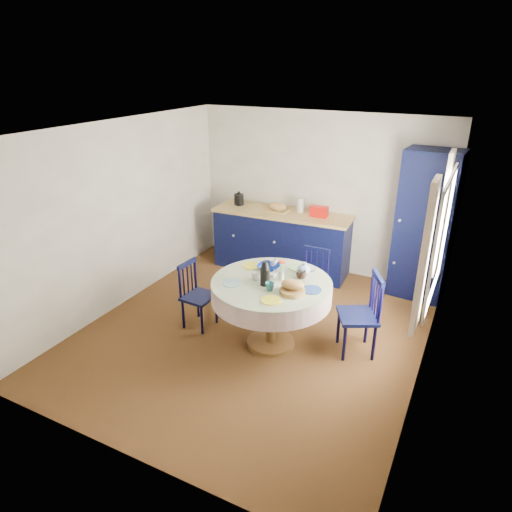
{
  "coord_description": "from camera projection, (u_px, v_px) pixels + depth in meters",
  "views": [
    {
      "loc": [
        2.26,
        -4.39,
        3.17
      ],
      "look_at": [
        -0.06,
        0.2,
        0.96
      ],
      "focal_mm": 32.0,
      "sensor_mm": 36.0,
      "label": 1
    }
  ],
  "objects": [
    {
      "name": "wall_back",
      "position": [
        319.0,
        193.0,
        7.14
      ],
      "size": [
        4.0,
        0.02,
        2.5
      ],
      "primitive_type": "cube",
      "color": "white",
      "rests_on": "floor"
    },
    {
      "name": "floor",
      "position": [
        253.0,
        331.0,
        5.79
      ],
      "size": [
        4.5,
        4.5,
        0.0
      ],
      "primitive_type": "plane",
      "color": "black",
      "rests_on": "ground"
    },
    {
      "name": "ceiling",
      "position": [
        253.0,
        129.0,
        4.8
      ],
      "size": [
        4.5,
        4.5,
        0.0
      ],
      "primitive_type": "plane",
      "rotation": [
        3.14,
        0.0,
        0.0
      ],
      "color": "white",
      "rests_on": "wall_back"
    },
    {
      "name": "chair_right",
      "position": [
        361.0,
        314.0,
        5.21
      ],
      "size": [
        0.58,
        0.59,
        0.99
      ],
      "rotation": [
        0.0,
        0.0,
        -1.09
      ],
      "color": "black",
      "rests_on": "floor"
    },
    {
      "name": "wall_left",
      "position": [
        121.0,
        216.0,
        6.13
      ],
      "size": [
        0.02,
        4.5,
        2.5
      ],
      "primitive_type": "cube",
      "color": "white",
      "rests_on": "floor"
    },
    {
      "name": "kitchen_counter",
      "position": [
        282.0,
        240.0,
        7.34
      ],
      "size": [
        2.23,
        0.79,
        1.22
      ],
      "rotation": [
        0.0,
        0.0,
        0.05
      ],
      "color": "black",
      "rests_on": "floor"
    },
    {
      "name": "dining_table",
      "position": [
        272.0,
        292.0,
        5.26
      ],
      "size": [
        1.39,
        1.39,
        1.12
      ],
      "color": "brown",
      "rests_on": "floor"
    },
    {
      "name": "chair_left",
      "position": [
        197.0,
        294.0,
        5.78
      ],
      "size": [
        0.39,
        0.41,
        0.86
      ],
      "rotation": [
        0.0,
        0.0,
        1.51
      ],
      "color": "black",
      "rests_on": "floor"
    },
    {
      "name": "pantry_cabinet",
      "position": [
        425.0,
        226.0,
        6.33
      ],
      "size": [
        0.79,
        0.6,
        2.11
      ],
      "rotation": [
        0.0,
        0.0,
        -0.1
      ],
      "color": "black",
      "rests_on": "floor"
    },
    {
      "name": "mug_b",
      "position": [
        270.0,
        287.0,
        4.99
      ],
      "size": [
        0.1,
        0.1,
        0.1
      ],
      "primitive_type": "imported",
      "color": "#296B6F",
      "rests_on": "dining_table"
    },
    {
      "name": "cobalt_bowl",
      "position": [
        269.0,
        267.0,
        5.49
      ],
      "size": [
        0.26,
        0.26,
        0.06
      ],
      "primitive_type": "imported",
      "color": "navy",
      "rests_on": "dining_table"
    },
    {
      "name": "mug_a",
      "position": [
        257.0,
        276.0,
        5.23
      ],
      "size": [
        0.12,
        0.12,
        0.09
      ],
      "primitive_type": "imported",
      "color": "silver",
      "rests_on": "dining_table"
    },
    {
      "name": "mug_c",
      "position": [
        301.0,
        275.0,
        5.26
      ],
      "size": [
        0.12,
        0.12,
        0.09
      ],
      "primitive_type": "imported",
      "color": "black",
      "rests_on": "dining_table"
    },
    {
      "name": "mug_d",
      "position": [
        273.0,
        263.0,
        5.57
      ],
      "size": [
        0.1,
        0.1,
        0.1
      ],
      "primitive_type": "imported",
      "color": "silver",
      "rests_on": "dining_table"
    },
    {
      "name": "chair_far",
      "position": [
        313.0,
        280.0,
        6.15
      ],
      "size": [
        0.4,
        0.38,
        0.87
      ],
      "rotation": [
        0.0,
        0.0,
        0.03
      ],
      "color": "black",
      "rests_on": "floor"
    },
    {
      "name": "window",
      "position": [
        438.0,
        237.0,
        4.63
      ],
      "size": [
        0.1,
        1.74,
        1.45
      ],
      "color": "white",
      "rests_on": "wall_right"
    },
    {
      "name": "wall_right",
      "position": [
        434.0,
        273.0,
        4.47
      ],
      "size": [
        0.02,
        4.5,
        2.5
      ],
      "primitive_type": "cube",
      "color": "white",
      "rests_on": "floor"
    }
  ]
}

